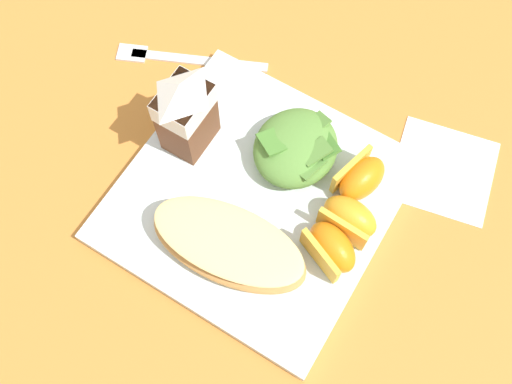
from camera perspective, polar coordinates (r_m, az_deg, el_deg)
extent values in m
plane|color=#C67A33|center=(0.65, 0.00, -0.88)|extent=(3.00, 3.00, 0.00)
cube|color=silver|center=(0.65, 0.00, -0.61)|extent=(0.28, 0.28, 0.02)
ellipsoid|color=tan|center=(0.61, -2.65, -5.25)|extent=(0.10, 0.18, 0.03)
ellipsoid|color=#B22D19|center=(0.60, -2.70, -4.94)|extent=(0.09, 0.16, 0.01)
ellipsoid|color=#EAD184|center=(0.59, -2.73, -4.74)|extent=(0.09, 0.17, 0.01)
ellipsoid|color=#5B8E3D|center=(0.64, 3.86, 4.31)|extent=(0.10, 0.09, 0.04)
cube|color=#4C8433|center=(0.63, 6.82, 4.50)|extent=(0.04, 0.04, 0.02)
cube|color=#4C8433|center=(0.62, 1.51, 4.87)|extent=(0.04, 0.04, 0.01)
cube|color=#5B8E3D|center=(0.65, 5.76, 6.42)|extent=(0.04, 0.03, 0.02)
cube|color=#5B8E3D|center=(0.62, 5.22, 2.56)|extent=(0.04, 0.03, 0.01)
cube|color=#5B8E3D|center=(0.62, 5.80, 3.93)|extent=(0.04, 0.03, 0.01)
cube|color=#3D7028|center=(0.64, 3.76, 4.68)|extent=(0.04, 0.03, 0.01)
cube|color=#3D7028|center=(0.64, 5.74, 4.61)|extent=(0.04, 0.04, 0.01)
cube|color=brown|center=(0.63, -6.73, 7.15)|extent=(0.06, 0.04, 0.09)
cube|color=white|center=(0.61, -7.05, 8.60)|extent=(0.06, 0.04, 0.03)
pyramid|color=white|center=(0.59, -7.31, 9.82)|extent=(0.06, 0.04, 0.02)
ellipsoid|color=orange|center=(0.60, 7.42, -5.32)|extent=(0.06, 0.07, 0.04)
cube|color=gold|center=(0.60, 6.21, -6.19)|extent=(0.03, 0.05, 0.03)
ellipsoid|color=orange|center=(0.62, 9.12, -2.39)|extent=(0.04, 0.06, 0.04)
cube|color=gold|center=(0.61, 8.34, -3.57)|extent=(0.01, 0.06, 0.03)
ellipsoid|color=orange|center=(0.64, 10.26, 1.27)|extent=(0.07, 0.05, 0.04)
cube|color=gold|center=(0.64, 9.19, 2.23)|extent=(0.06, 0.02, 0.03)
cube|color=white|center=(0.70, 17.76, 2.06)|extent=(0.13, 0.13, 0.00)
cube|color=silver|center=(0.74, -5.52, 12.66)|extent=(0.08, 0.16, 0.01)
cube|color=silver|center=(0.76, -11.97, 13.12)|extent=(0.04, 0.04, 0.01)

